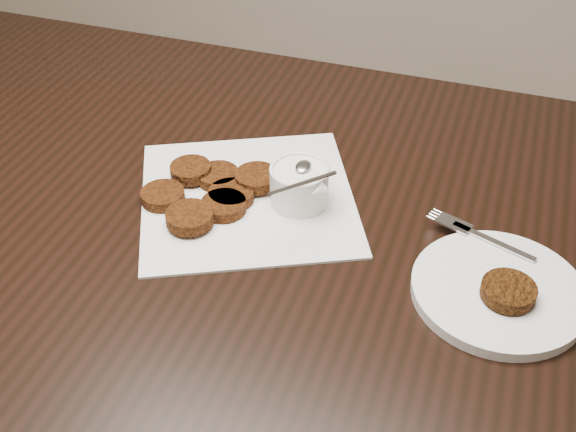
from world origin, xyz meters
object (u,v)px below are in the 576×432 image
at_px(napkin, 248,197).
at_px(table, 184,352).
at_px(plate_with_patty, 499,286).
at_px(sauce_ramekin, 299,168).

bearing_deg(napkin, table, -170.19).
bearing_deg(plate_with_patty, sauce_ramekin, 161.73).
bearing_deg(napkin, sauce_ramekin, 10.18).
bearing_deg(table, plate_with_patty, -6.96).
xyz_separation_m(sauce_ramekin, plate_with_patty, (0.30, -0.10, -0.05)).
distance_m(table, napkin, 0.40).
bearing_deg(sauce_ramekin, napkin, -169.82).
xyz_separation_m(napkin, plate_with_patty, (0.37, -0.08, 0.01)).
xyz_separation_m(table, sauce_ramekin, (0.21, 0.04, 0.44)).
relative_size(napkin, plate_with_patty, 1.42).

